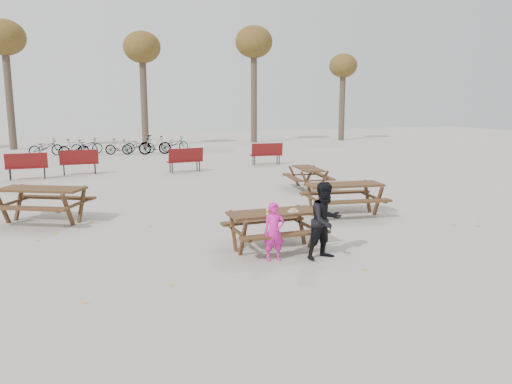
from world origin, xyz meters
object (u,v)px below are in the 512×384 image
object	(u,v)px
picnic_table_far	(308,178)
adult	(325,221)
main_picnic_table	(274,221)
picnic_table_north	(43,205)
child	(274,232)
picnic_table_east	(344,199)
food_tray	(293,211)
soda_bottle	(268,211)

from	to	relation	value
picnic_table_far	adult	bearing A→B (deg)	164.48
main_picnic_table	picnic_table_north	bearing A→B (deg)	137.60
child	picnic_table_east	distance (m)	4.27
child	picnic_table_north	size ratio (longest dim) A/B	0.55
food_tray	soda_bottle	world-z (taller)	soda_bottle
food_tray	adult	world-z (taller)	adult
food_tray	adult	distance (m)	0.78
main_picnic_table	adult	size ratio (longest dim) A/B	1.23
soda_bottle	adult	xyz separation A→B (m)	(0.88, -0.71, -0.11)
food_tray	adult	size ratio (longest dim) A/B	0.12
child	main_picnic_table	bearing A→B (deg)	76.97
food_tray	adult	xyz separation A→B (m)	(0.34, -0.70, -0.06)
child	adult	size ratio (longest dim) A/B	0.75
adult	picnic_table_far	size ratio (longest dim) A/B	0.87
picnic_table_far	soda_bottle	bearing A→B (deg)	156.07
adult	picnic_table_east	bearing A→B (deg)	42.27
soda_bottle	picnic_table_north	bearing A→B (deg)	135.04
picnic_table_east	food_tray	bearing A→B (deg)	-128.96
soda_bottle	child	size ratio (longest dim) A/B	0.15
main_picnic_table	soda_bottle	xyz separation A→B (m)	(-0.20, -0.18, 0.26)
child	picnic_table_north	bearing A→B (deg)	140.06
picnic_table_north	picnic_table_far	distance (m)	8.48
soda_bottle	food_tray	bearing A→B (deg)	-1.28
main_picnic_table	soda_bottle	world-z (taller)	soda_bottle
food_tray	child	xyz separation A→B (m)	(-0.61, -0.48, -0.24)
child	adult	world-z (taller)	adult
adult	picnic_table_east	distance (m)	3.81
food_tray	picnic_table_north	size ratio (longest dim) A/B	0.09
food_tray	picnic_table_east	xyz separation A→B (m)	(2.55, 2.39, -0.37)
food_tray	picnic_table_north	distance (m)	6.38
picnic_table_north	picnic_table_far	bearing A→B (deg)	42.95
picnic_table_east	picnic_table_far	size ratio (longest dim) A/B	1.15
soda_bottle	picnic_table_far	distance (m)	7.48
adult	picnic_table_far	distance (m)	7.69
adult	picnic_table_east	size ratio (longest dim) A/B	0.75
main_picnic_table	picnic_table_north	world-z (taller)	picnic_table_north
picnic_table_far	child	bearing A→B (deg)	157.56
picnic_table_east	picnic_table_north	xyz separation A→B (m)	(-7.31, 1.84, 0.01)
main_picnic_table	adult	bearing A→B (deg)	-52.73
adult	soda_bottle	bearing A→B (deg)	128.74
food_tray	picnic_table_east	world-z (taller)	picnic_table_east
main_picnic_table	picnic_table_far	size ratio (longest dim) A/B	1.07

